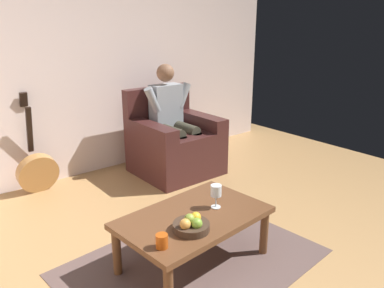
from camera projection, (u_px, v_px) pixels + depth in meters
The scene contains 9 objects.
wall_back at pixel (67, 56), 3.93m from camera, with size 5.61×0.06×2.60m, color silver.
rug at pixel (194, 262), 2.74m from camera, with size 1.72×1.24×0.01m, color brown.
armchair at pixel (174, 144), 4.29m from camera, with size 0.84×0.81×0.93m.
person_seated at pixel (173, 117), 4.21m from camera, with size 0.61×0.57×1.20m.
coffee_table at pixel (194, 221), 2.63m from camera, with size 1.07×0.72×0.38m.
guitar at pixel (37, 170), 3.81m from camera, with size 0.40×0.27×1.00m.
wine_glass_near at pixel (216, 192), 2.69m from camera, with size 0.08×0.08×0.17m.
fruit_bowl at pixel (191, 225), 2.41m from camera, with size 0.24×0.24×0.11m.
candle_jar at pixel (162, 241), 2.23m from camera, with size 0.07×0.07×0.09m, color #B14710.
Camera 1 is at (1.53, 1.26, 1.65)m, focal length 35.82 mm.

